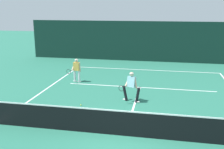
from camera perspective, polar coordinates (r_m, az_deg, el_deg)
The scene contains 9 objects.
ground_plane at distance 10.40m, azimuth 2.64°, elevation -12.94°, with size 80.00×80.00×0.00m, color #287058.
court_line_baseline_far at distance 20.76m, azimuth 7.20°, elevation 0.98°, with size 10.87×0.10×0.01m, color white.
court_line_service at distance 16.27m, azimuth 6.00°, elevation -2.74°, with size 8.87×0.10×0.01m, color white.
court_line_centre at distance 13.30m, azimuth 4.72°, elevation -6.68°, with size 0.10×6.40×0.01m, color white.
tennis_net at distance 10.17m, azimuth 2.68°, elevation -10.32°, with size 11.91×0.09×1.08m.
player_near at distance 13.61m, azimuth 4.13°, elevation -2.38°, with size 1.07×0.87×1.56m.
player_far at distance 17.27m, azimuth -7.59°, elevation 1.08°, with size 0.79×0.86×1.53m.
tennis_ball at distance 13.36m, azimuth -6.67°, elevation -6.49°, with size 0.07×0.07×0.07m, color #D1E033.
back_fence_windscreen at distance 23.83m, azimuth 7.95°, elevation 6.99°, with size 21.72×0.12×3.52m, color #102E26.
Camera 1 is at (1.33, -9.15, 4.77)m, focal length 42.82 mm.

